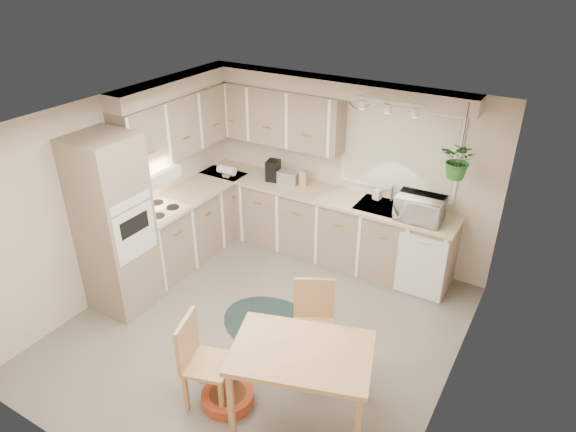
{
  "coord_description": "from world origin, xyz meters",
  "views": [
    {
      "loc": [
        2.54,
        -3.7,
        3.83
      ],
      "look_at": [
        0.03,
        0.55,
        1.21
      ],
      "focal_mm": 32.0,
      "sensor_mm": 36.0,
      "label": 1
    }
  ],
  "objects_px": {
    "chair_left": "(209,362)",
    "microwave": "(420,206)",
    "dining_table": "(301,383)",
    "braided_rug": "(272,325)",
    "chair_back": "(314,328)",
    "pet_bed": "(228,397)"
  },
  "relations": [
    {
      "from": "chair_left",
      "to": "microwave",
      "type": "relative_size",
      "value": 1.66
    },
    {
      "from": "chair_left",
      "to": "braided_rug",
      "type": "distance_m",
      "value": 1.27
    },
    {
      "from": "chair_left",
      "to": "microwave",
      "type": "distance_m",
      "value": 3.0
    },
    {
      "from": "dining_table",
      "to": "chair_left",
      "type": "height_order",
      "value": "chair_left"
    },
    {
      "from": "pet_bed",
      "to": "braided_rug",
      "type": "bearing_deg",
      "value": 101.08
    },
    {
      "from": "dining_table",
      "to": "microwave",
      "type": "bearing_deg",
      "value": 85.29
    },
    {
      "from": "chair_left",
      "to": "pet_bed",
      "type": "height_order",
      "value": "chair_left"
    },
    {
      "from": "dining_table",
      "to": "braided_rug",
      "type": "xyz_separation_m",
      "value": [
        -0.88,
        0.91,
        -0.37
      ]
    },
    {
      "from": "braided_rug",
      "to": "microwave",
      "type": "distance_m",
      "value": 2.21
    },
    {
      "from": "dining_table",
      "to": "microwave",
      "type": "relative_size",
      "value": 2.21
    },
    {
      "from": "chair_back",
      "to": "chair_left",
      "type": "bearing_deg",
      "value": 27.78
    },
    {
      "from": "chair_left",
      "to": "chair_back",
      "type": "distance_m",
      "value": 1.09
    },
    {
      "from": "chair_left",
      "to": "microwave",
      "type": "bearing_deg",
      "value": 142.93
    },
    {
      "from": "chair_back",
      "to": "microwave",
      "type": "xyz_separation_m",
      "value": [
        0.41,
        1.84,
        0.67
      ]
    },
    {
      "from": "dining_table",
      "to": "microwave",
      "type": "height_order",
      "value": "microwave"
    },
    {
      "from": "dining_table",
      "to": "braided_rug",
      "type": "distance_m",
      "value": 1.32
    },
    {
      "from": "chair_back",
      "to": "microwave",
      "type": "relative_size",
      "value": 1.68
    },
    {
      "from": "braided_rug",
      "to": "pet_bed",
      "type": "distance_m",
      "value": 1.17
    },
    {
      "from": "dining_table",
      "to": "pet_bed",
      "type": "relative_size",
      "value": 2.44
    },
    {
      "from": "pet_bed",
      "to": "microwave",
      "type": "height_order",
      "value": "microwave"
    },
    {
      "from": "braided_rug",
      "to": "pet_bed",
      "type": "relative_size",
      "value": 2.5
    },
    {
      "from": "dining_table",
      "to": "chair_back",
      "type": "height_order",
      "value": "chair_back"
    }
  ]
}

